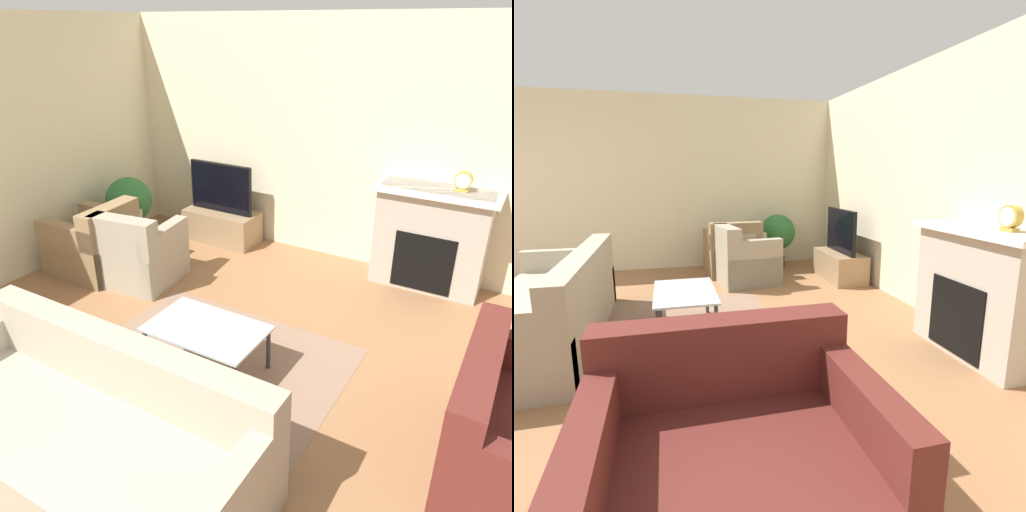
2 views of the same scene
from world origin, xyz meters
The scene contains 13 objects.
wall_back centered at (0.00, 5.03, 1.35)m, with size 8.86×0.06×2.70m.
wall_left centered at (-2.96, 2.50, 1.35)m, with size 0.06×8.00×2.70m.
area_rug centered at (-0.18, 2.42, 0.00)m, with size 2.13×1.79×0.00m.
fireplace centered at (1.00, 4.78, 0.57)m, with size 1.22×0.49×1.09m.
tv_stand centered at (-1.57, 4.69, 0.20)m, with size 0.94×0.46×0.40m.
tv centered at (-1.57, 4.68, 0.71)m, with size 0.87×0.06×0.62m.
couch_sectional centered at (-0.21, 1.20, 0.28)m, with size 2.34×0.96×0.82m.
couch_loveseat centered at (2.14, 2.52, 0.29)m, with size 0.99×1.26×0.82m.
armchair_by_window centered at (-2.31, 3.23, 0.30)m, with size 0.85×0.81×0.82m.
armchair_accent centered at (-1.70, 3.30, 0.30)m, with size 0.83×0.87×0.82m.
coffee_table centered at (-0.18, 2.41, 0.35)m, with size 0.93×0.59×0.39m.
potted_plant centered at (-2.48, 4.00, 0.56)m, with size 0.57×0.57×0.87m.
mantel_clock centered at (1.22, 4.78, 1.20)m, with size 0.17×0.07×0.20m.
Camera 2 is at (3.65, 2.28, 1.53)m, focal length 28.00 mm.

